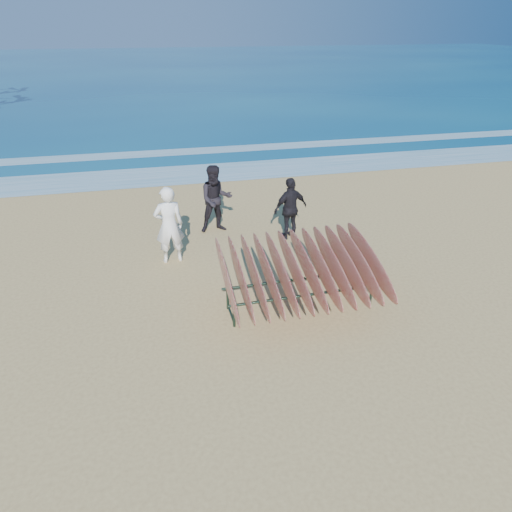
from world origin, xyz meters
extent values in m
plane|color=tan|center=(0.00, 0.00, 0.00)|extent=(120.00, 120.00, 0.00)
plane|color=navy|center=(0.00, 55.00, 0.01)|extent=(160.00, 160.00, 0.00)
plane|color=white|center=(0.00, 10.00, 0.01)|extent=(160.00, 160.00, 0.00)
plane|color=white|center=(0.00, 13.50, 0.01)|extent=(160.00, 160.00, 0.00)
cylinder|color=#1C2D23|center=(-0.70, -0.30, 0.25)|extent=(0.06, 0.06, 0.50)
cylinder|color=#1C2D23|center=(2.26, -0.23, 0.25)|extent=(0.06, 0.06, 0.50)
cylinder|color=#1C2D23|center=(-0.71, 0.35, 0.25)|extent=(0.06, 0.06, 0.50)
cylinder|color=#1C2D23|center=(2.24, 0.42, 0.25)|extent=(0.06, 0.06, 0.50)
cylinder|color=#1C2D23|center=(0.78, -0.27, 0.50)|extent=(3.20, 0.13, 0.06)
cylinder|color=#1C2D23|center=(0.77, 0.38, 0.50)|extent=(3.20, 0.13, 0.06)
cylinder|color=#1C2D23|center=(-0.71, 0.03, 0.08)|extent=(0.06, 0.65, 0.04)
cylinder|color=#1C2D23|center=(2.25, 0.09, 0.08)|extent=(0.06, 0.65, 0.04)
ellipsoid|color=maroon|center=(-0.78, 0.03, 0.94)|extent=(0.12, 2.57, 1.15)
ellipsoid|color=maroon|center=(-0.50, 0.03, 0.94)|extent=(0.12, 2.57, 1.15)
ellipsoid|color=maroon|center=(-0.21, 0.04, 0.94)|extent=(0.12, 2.57, 1.15)
ellipsoid|color=maroon|center=(0.07, 0.04, 0.94)|extent=(0.12, 2.57, 1.15)
ellipsoid|color=maroon|center=(0.35, 0.05, 0.94)|extent=(0.12, 2.57, 1.15)
ellipsoid|color=maroon|center=(0.63, 0.06, 0.94)|extent=(0.12, 2.57, 1.15)
ellipsoid|color=maroon|center=(0.91, 0.06, 0.94)|extent=(0.12, 2.57, 1.15)
ellipsoid|color=maroon|center=(1.19, 0.07, 0.94)|extent=(0.12, 2.57, 1.15)
ellipsoid|color=maroon|center=(1.48, 0.08, 0.94)|extent=(0.12, 2.57, 1.15)
ellipsoid|color=maroon|center=(1.76, 0.08, 0.94)|extent=(0.12, 2.57, 1.15)
ellipsoid|color=maroon|center=(2.04, 0.09, 0.94)|extent=(0.12, 2.57, 1.15)
ellipsoid|color=maroon|center=(2.32, 0.09, 0.94)|extent=(0.12, 2.57, 1.15)
imported|color=white|center=(-1.72, 2.80, 0.98)|extent=(0.76, 0.54, 1.97)
imported|color=black|center=(-0.32, 4.40, 0.96)|extent=(0.98, 0.79, 1.93)
imported|color=black|center=(1.59, 3.48, 0.86)|extent=(1.09, 0.68, 1.73)
camera|label=1|loc=(-1.96, -7.64, 5.47)|focal=32.00mm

